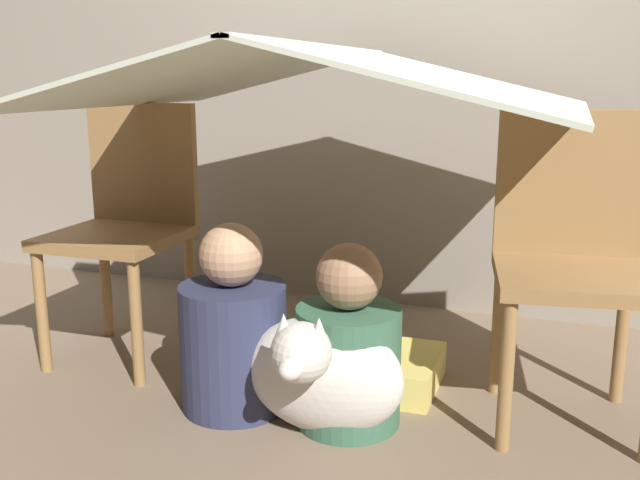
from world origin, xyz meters
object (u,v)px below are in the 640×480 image
Objects in this scene: chair_left at (127,219)px; person_front at (233,334)px; chair_right at (572,253)px; dog at (321,372)px; person_second at (348,351)px.

chair_left is 0.62m from person_front.
chair_right is 1.94× the size of dog.
person_second is at bearing 2.37° from person_front.
chair_right reaches higher than dog.
dog is (-0.58, -0.34, -0.28)m from chair_right.
chair_left reaches higher than dog.
chair_left is at bearing 171.03° from chair_right.
chair_right is (1.38, -0.00, 0.00)m from chair_left.
chair_right is 1.56× the size of person_front.
chair_left is 1.67× the size of person_second.
chair_right is 0.73m from dog.
chair_right is at bearing 16.88° from person_front.
chair_left reaches higher than person_second.
chair_left is 1.38m from chair_right.
person_second reaches higher than dog.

